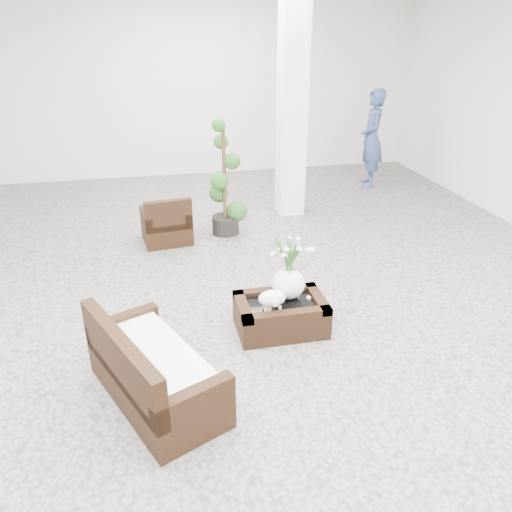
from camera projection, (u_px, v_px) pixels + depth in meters
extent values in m
plane|color=gray|center=(254.00, 301.00, 5.72)|extent=(11.00, 11.00, 0.00)
cube|color=white|center=(292.00, 104.00, 7.68)|extent=(0.40, 0.40, 3.50)
cube|color=black|center=(281.00, 316.00, 5.14)|extent=(0.90, 0.60, 0.31)
ellipsoid|color=white|center=(272.00, 300.00, 4.92)|extent=(0.28, 0.23, 0.21)
cylinder|color=white|center=(309.00, 297.00, 5.14)|extent=(0.04, 0.04, 0.03)
cube|color=black|center=(166.00, 218.00, 7.16)|extent=(0.73, 0.71, 0.70)
cube|color=black|center=(155.00, 361.00, 4.11)|extent=(1.18, 1.53, 0.74)
imported|color=navy|center=(372.00, 139.00, 9.42)|extent=(0.58, 0.74, 1.81)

